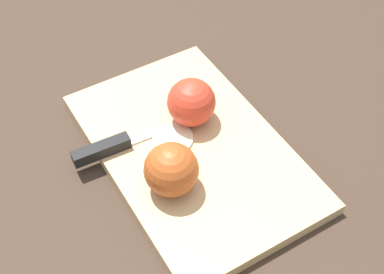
{
  "coord_description": "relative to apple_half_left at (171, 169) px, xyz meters",
  "views": [
    {
      "loc": [
        -0.43,
        0.16,
        0.57
      ],
      "look_at": [
        0.0,
        0.0,
        0.04
      ],
      "focal_mm": 50.0,
      "sensor_mm": 36.0,
      "label": 1
    }
  ],
  "objects": [
    {
      "name": "ground_plane",
      "position": [
        0.05,
        -0.05,
        -0.05
      ],
      "size": [
        4.0,
        4.0,
        0.0
      ],
      "primitive_type": "plane",
      "color": "#38281E"
    },
    {
      "name": "cutting_board",
      "position": [
        0.05,
        -0.05,
        -0.04
      ],
      "size": [
        0.39,
        0.29,
        0.02
      ],
      "color": "tan",
      "rests_on": "ground_plane"
    },
    {
      "name": "apple_half_left",
      "position": [
        0.0,
        0.0,
        0.0
      ],
      "size": [
        0.07,
        0.07,
        0.07
      ],
      "rotation": [
        0.0,
        0.0,
        5.98
      ],
      "color": "#AD4C1E",
      "rests_on": "cutting_board"
    },
    {
      "name": "apple_half_right",
      "position": [
        0.1,
        -0.06,
        -0.0
      ],
      "size": [
        0.07,
        0.07,
        0.07
      ],
      "rotation": [
        0.0,
        0.0,
        5.59
      ],
      "color": "red",
      "rests_on": "cutting_board"
    },
    {
      "name": "knife",
      "position": [
        0.08,
        0.06,
        -0.03
      ],
      "size": [
        0.04,
        0.18,
        0.02
      ],
      "rotation": [
        0.0,
        0.0,
        -1.44
      ],
      "color": "silver",
      "rests_on": "cutting_board"
    },
    {
      "name": "apple_slice",
      "position": [
        0.07,
        -0.03,
        -0.03
      ],
      "size": [
        0.06,
        0.06,
        0.0
      ],
      "color": "beige",
      "rests_on": "cutting_board"
    }
  ]
}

